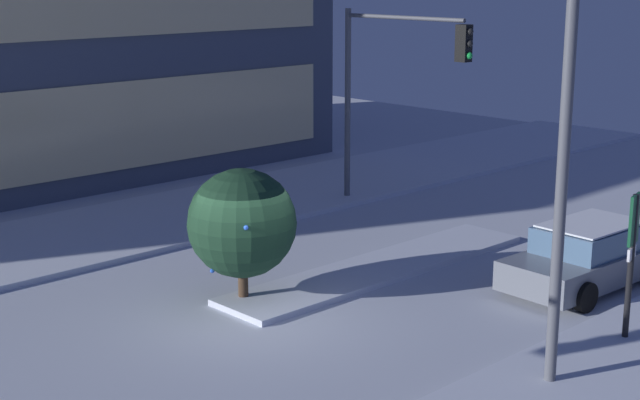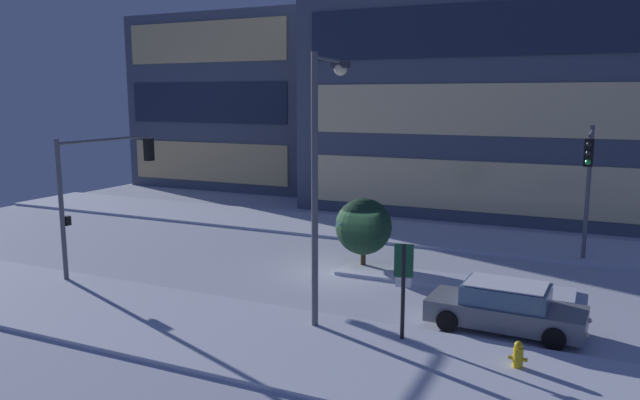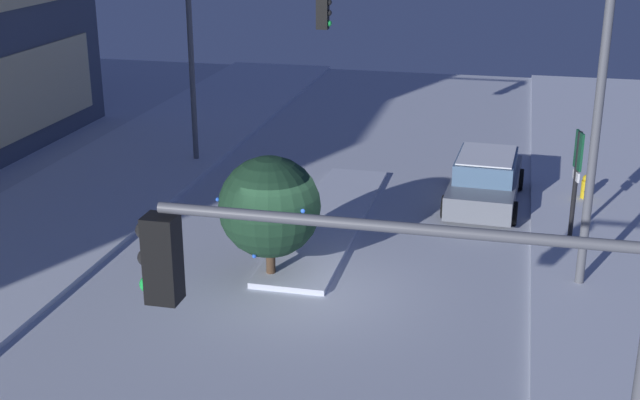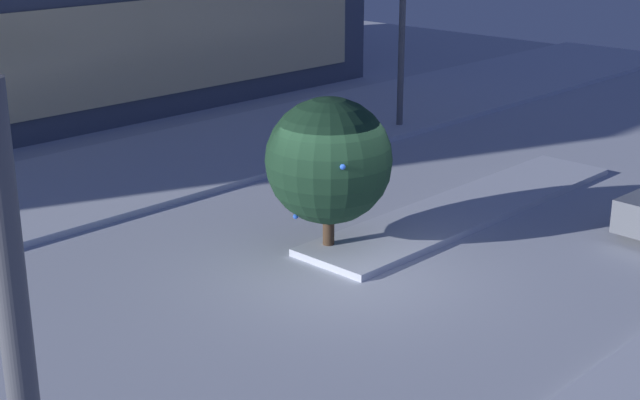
% 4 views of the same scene
% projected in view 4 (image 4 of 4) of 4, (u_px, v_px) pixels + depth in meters
% --- Properties ---
extents(ground, '(52.00, 52.00, 0.00)m').
position_uv_depth(ground, '(347.00, 269.00, 16.60)').
color(ground, silver).
extents(curb_strip_far, '(52.00, 5.20, 0.14)m').
position_uv_depth(curb_strip_far, '(105.00, 178.00, 21.66)').
color(curb_strip_far, silver).
rests_on(curb_strip_far, ground).
extents(median_strip, '(9.00, 1.80, 0.14)m').
position_uv_depth(median_strip, '(469.00, 207.00, 19.66)').
color(median_strip, silver).
rests_on(median_strip, ground).
extents(decorated_tree_median, '(2.36, 2.37, 2.97)m').
position_uv_depth(decorated_tree_median, '(329.00, 161.00, 16.88)').
color(decorated_tree_median, '#473323').
rests_on(decorated_tree_median, ground).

